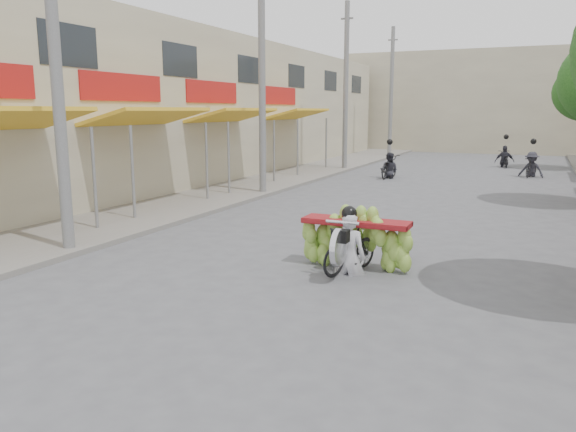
# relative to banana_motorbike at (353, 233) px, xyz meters

# --- Properties ---
(ground) EXTENTS (120.00, 120.00, 0.00)m
(ground) POSITION_rel_banana_motorbike_xyz_m (-0.39, -4.16, -0.71)
(ground) COLOR #59595E
(ground) RESTS_ON ground
(sidewalk_left) EXTENTS (4.00, 60.00, 0.12)m
(sidewalk_left) POSITION_rel_banana_motorbike_xyz_m (-7.39, 10.84, -0.65)
(sidewalk_left) COLOR gray
(sidewalk_left) RESTS_ON ground
(shophouse_row_left) EXTENTS (9.77, 40.00, 6.00)m
(shophouse_row_left) POSITION_rel_banana_motorbike_xyz_m (-12.37, 9.82, 2.29)
(shophouse_row_left) COLOR #B8AE91
(shophouse_row_left) RESTS_ON ground
(far_building) EXTENTS (20.00, 6.00, 7.00)m
(far_building) POSITION_rel_banana_motorbike_xyz_m (-0.39, 33.84, 2.79)
(far_building) COLOR #B8AE91
(far_building) RESTS_ON ground
(utility_pole_near) EXTENTS (0.60, 0.24, 8.00)m
(utility_pole_near) POSITION_rel_banana_motorbike_xyz_m (-5.79, -1.16, 3.32)
(utility_pole_near) COLOR slate
(utility_pole_near) RESTS_ON ground
(utility_pole_mid) EXTENTS (0.60, 0.24, 8.00)m
(utility_pole_mid) POSITION_rel_banana_motorbike_xyz_m (-5.79, 7.84, 3.32)
(utility_pole_mid) COLOR slate
(utility_pole_mid) RESTS_ON ground
(utility_pole_far) EXTENTS (0.60, 0.24, 8.00)m
(utility_pole_far) POSITION_rel_banana_motorbike_xyz_m (-5.79, 16.84, 3.32)
(utility_pole_far) COLOR slate
(utility_pole_far) RESTS_ON ground
(utility_pole_back) EXTENTS (0.60, 0.24, 8.00)m
(utility_pole_back) POSITION_rel_banana_motorbike_xyz_m (-5.79, 25.84, 3.32)
(utility_pole_back) COLOR slate
(utility_pole_back) RESTS_ON ground
(banana_motorbike) EXTENTS (2.20, 1.77, 2.10)m
(banana_motorbike) POSITION_rel_banana_motorbike_xyz_m (0.00, 0.00, 0.00)
(banana_motorbike) COLOR black
(banana_motorbike) RESTS_ON ground
(bg_motorbike_a) EXTENTS (0.83, 1.80, 1.95)m
(bg_motorbike_a) POSITION_rel_banana_motorbike_xyz_m (-2.95, 14.48, 0.02)
(bg_motorbike_a) COLOR black
(bg_motorbike_a) RESTS_ON ground
(bg_motorbike_b) EXTENTS (1.16, 1.58, 1.95)m
(bg_motorbike_b) POSITION_rel_banana_motorbike_xyz_m (2.73, 17.43, 0.17)
(bg_motorbike_b) COLOR black
(bg_motorbike_b) RESTS_ON ground
(bg_motorbike_c) EXTENTS (1.06, 1.58, 1.95)m
(bg_motorbike_c) POSITION_rel_banana_motorbike_xyz_m (1.37, 21.62, 0.11)
(bg_motorbike_c) COLOR black
(bg_motorbike_c) RESTS_ON ground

